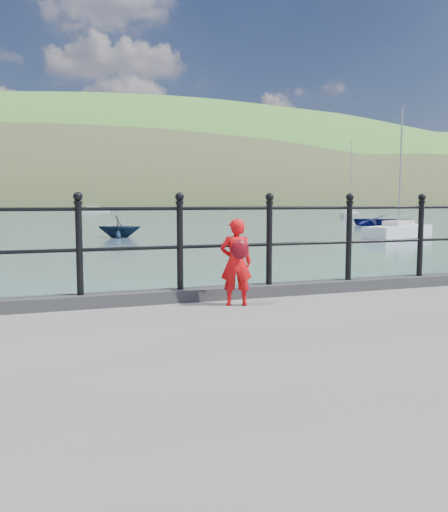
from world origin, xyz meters
name	(u,v)px	position (x,y,z in m)	size (l,w,h in m)	color
ground	(222,371)	(0.00, 0.00, 0.00)	(600.00, 600.00, 0.00)	#2D4251
kerb	(226,292)	(0.00, -0.15, 1.07)	(60.00, 0.30, 0.15)	#28282B
railing	(226,234)	(0.00, -0.15, 1.82)	(18.11, 0.11, 1.20)	black
far_shore	(127,255)	(38.34, 239.41, -22.57)	(830.00, 200.00, 156.00)	#333A21
child	(236,262)	(-0.04, -0.63, 1.53)	(0.43, 0.35, 1.03)	red
launch_blue	(382,220)	(26.18, 32.84, 0.49)	(3.35, 4.68, 0.97)	navy
launch_navy	(119,227)	(2.65, 26.11, 0.66)	(2.15, 2.49, 1.31)	black
sailboat_far	(350,215)	(35.32, 52.19, 0.34)	(4.84, 7.07, 9.86)	silver
sailboat_near	(398,232)	(18.65, 20.78, 0.34)	(5.87, 3.83, 7.95)	silver
sailboat_deep	(93,210)	(8.94, 100.81, 0.34)	(6.51, 3.23, 9.23)	silver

